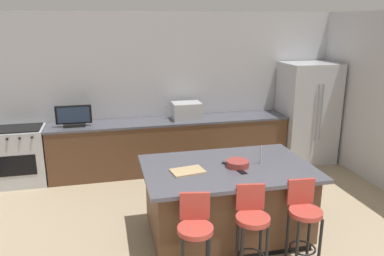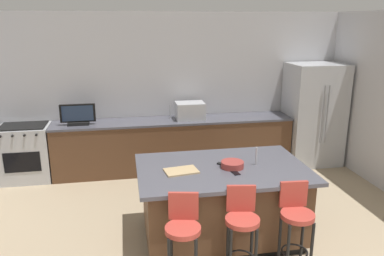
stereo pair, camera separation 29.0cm
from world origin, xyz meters
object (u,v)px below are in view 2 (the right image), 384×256
Objects in this scene: tv_remote at (224,165)px; refrigerator at (313,114)px; range_oven at (26,153)px; bar_stool_center at (242,226)px; cell_phone at (235,173)px; microwave at (190,111)px; tv_monitor at (78,115)px; fruit_bowl at (232,165)px; bar_stool_left at (183,235)px; kitchen_island at (222,202)px; cutting_board at (181,171)px; bar_stool_right at (296,221)px.

refrigerator is at bearing 1.17° from tv_remote.
range_oven is 5.42× the size of tv_remote.
bar_stool_center reaches higher than tv_remote.
tv_remote is at bearing 96.22° from cell_phone.
tv_monitor is at bearing -178.39° from microwave.
tv_monitor is at bearing 119.75° from cell_phone.
bar_stool_center is 3.67× the size of fruit_bowl.
tv_monitor reaches higher than microwave.
tv_remote reaches higher than cell_phone.
microwave is at bearing 82.93° from cell_phone.
refrigerator is 6.90× the size of fruit_bowl.
bar_stool_left is 0.99m from cell_phone.
kitchen_island is 0.77m from bar_stool_center.
microwave is 0.86× the size of tv_monitor.
cutting_board is at bearing -174.29° from kitchen_island.
fruit_bowl reaches higher than tv_remote.
refrigerator is 4.98× the size of cutting_board.
bar_stool_left is (2.10, -3.08, 0.12)m from range_oven.
tv_remote reaches higher than cutting_board.
microwave is (-2.24, 0.07, 0.14)m from refrigerator.
bar_stool_right is at bearing -79.28° from microwave.
bar_stool_center is 2.64× the size of cutting_board.
kitchen_island is 11.50× the size of tv_remote.
tv_monitor reaches higher than kitchen_island.
refrigerator is at bearing -0.29° from tv_monitor.
microwave is 3.05m from bar_stool_center.
refrigerator is 3.26× the size of tv_monitor.
kitchen_island is 1.08× the size of refrigerator.
microwave is 3.17m from bar_stool_left.
cutting_board is (0.10, 0.77, 0.33)m from bar_stool_left.
range_oven is 4.44m from bar_stool_right.
microwave is 1.84m from tv_monitor.
kitchen_island is 13.03× the size of cell_phone.
tv_monitor is (-1.83, 2.21, 0.60)m from kitchen_island.
bar_stool_left reaches higher than kitchen_island.
bar_stool_center is (2.70, -3.02, 0.12)m from range_oven.
bar_stool_left is (1.24, -3.03, -0.48)m from tv_monitor.
microwave is 2.36m from cutting_board.
bar_stool_left is at bearing -101.09° from microwave.
bar_stool_left is at bearing -164.48° from bar_stool_center.
range_oven reaches higher than kitchen_island.
kitchen_island is 2.33m from microwave.
tv_monitor is 3.07m from cell_phone.
tv_monitor is (-1.84, -0.05, 0.01)m from microwave.
cutting_board is at bearing -178.33° from fruit_bowl.
refrigerator is 4.96m from range_oven.
tv_remote is (0.02, 0.81, 0.34)m from bar_stool_center.
cell_phone is at bearing 90.53° from bar_stool_center.
fruit_bowl is at bearing -49.15° from tv_monitor.
tv_monitor is (0.86, -0.05, 0.60)m from range_oven.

